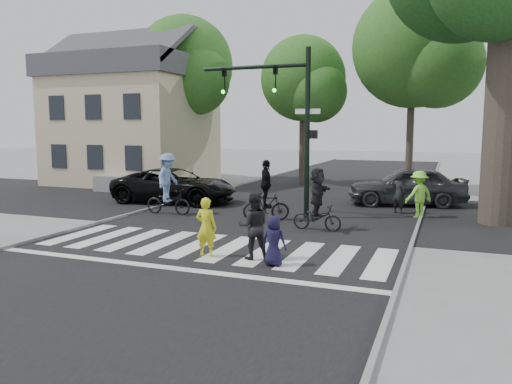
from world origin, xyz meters
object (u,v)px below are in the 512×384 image
car_suv (175,186)px  car_grey (407,186)px  cyclist_left (168,188)px  cyclist_mid (266,196)px  pedestrian_child (274,241)px  cyclist_right (317,203)px  traffic_signal (285,109)px  pedestrian_adult (254,226)px  pedestrian_woman (206,227)px

car_suv → car_grey: 9.86m
cyclist_left → cyclist_mid: 3.84m
pedestrian_child → cyclist_right: cyclist_right is taller
traffic_signal → pedestrian_adult: size_ratio=3.62×
cyclist_right → car_grey: 6.80m
traffic_signal → car_grey: 6.71m
pedestrian_adult → cyclist_left: (-5.34, 4.85, 0.17)m
pedestrian_woman → car_grey: 11.33m
cyclist_mid → car_grey: cyclist_mid is taller
pedestrian_woman → car_suv: pedestrian_woman is taller
traffic_signal → pedestrian_child: 7.37m
pedestrian_adult → cyclist_right: bearing=-123.2°
pedestrian_woman → cyclist_mid: size_ratio=0.71×
traffic_signal → pedestrian_child: size_ratio=5.00×
traffic_signal → cyclist_right: 4.00m
pedestrian_child → car_grey: bearing=-98.8°
cyclist_right → traffic_signal: bearing=131.5°
pedestrian_woman → pedestrian_child: pedestrian_woman is taller
traffic_signal → cyclist_right: bearing=-48.5°
cyclist_left → car_grey: cyclist_left is taller
car_suv → cyclist_mid: bearing=-120.8°
traffic_signal → cyclist_mid: (-0.37, -0.90, -3.03)m
pedestrian_woman → pedestrian_child: bearing=173.3°
pedestrian_woman → cyclist_left: (-4.15, 5.06, 0.24)m
car_grey → car_suv: bearing=-86.9°
cyclist_left → cyclist_right: bearing=-8.5°
pedestrian_adult → cyclist_left: bearing=-66.8°
pedestrian_child → cyclist_right: size_ratio=0.60×
pedestrian_woman → car_suv: bearing=-55.9°
pedestrian_adult → cyclist_right: size_ratio=0.83×
cyclist_left → car_suv: size_ratio=0.43×
car_suv → pedestrian_child: bearing=-142.1°
pedestrian_woman → car_suv: size_ratio=0.28×
cyclist_mid → pedestrian_woman: bearing=-86.5°
car_grey → pedestrian_child: bearing=-24.8°
pedestrian_adult → cyclist_mid: size_ratio=0.78×
pedestrian_adult → cyclist_mid: (-1.51, 5.03, 0.05)m
pedestrian_woman → cyclist_right: bearing=-114.2°
traffic_signal → pedestrian_child: (1.81, -6.33, -3.30)m
pedestrian_child → cyclist_mid: 5.86m
cyclist_mid → car_suv: (-5.13, 2.52, -0.13)m
car_suv → pedestrian_woman: bearing=-149.6°
car_grey → traffic_signal: bearing=-55.1°
cyclist_left → traffic_signal: bearing=14.5°
pedestrian_adult → car_suv: bearing=-73.3°
cyclist_left → car_grey: 9.86m
pedestrian_adult → car_suv: size_ratio=0.31×
pedestrian_child → cyclist_right: 4.37m
cyclist_mid → car_grey: size_ratio=0.45×
pedestrian_child → pedestrian_woman: bearing=-3.3°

